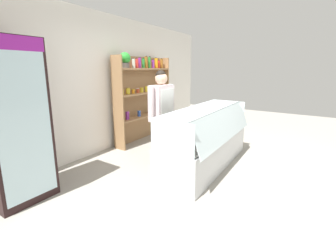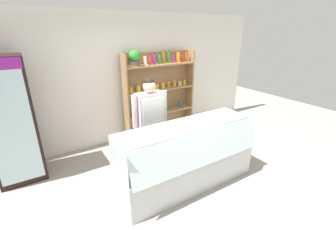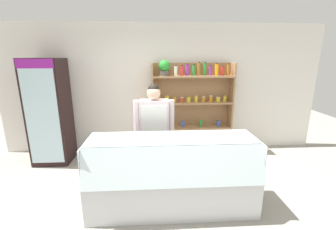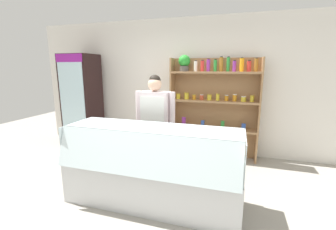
{
  "view_description": "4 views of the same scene",
  "coord_description": "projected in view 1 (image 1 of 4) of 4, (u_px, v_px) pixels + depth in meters",
  "views": [
    {
      "loc": [
        -3.37,
        -1.35,
        1.64
      ],
      "look_at": [
        -0.24,
        0.69,
        0.87
      ],
      "focal_mm": 24.0,
      "sensor_mm": 36.0,
      "label": 1
    },
    {
      "loc": [
        -1.82,
        -2.33,
        2.34
      ],
      "look_at": [
        0.03,
        0.63,
        1.01
      ],
      "focal_mm": 24.0,
      "sensor_mm": 36.0,
      "label": 2
    },
    {
      "loc": [
        -0.17,
        -2.61,
        2.03
      ],
      "look_at": [
        0.04,
        0.81,
        1.14
      ],
      "focal_mm": 24.0,
      "sensor_mm": 36.0,
      "label": 3
    },
    {
      "loc": [
        1.03,
        -2.37,
        1.72
      ],
      "look_at": [
        0.11,
        0.62,
        1.07
      ],
      "focal_mm": 24.0,
      "sensor_mm": 36.0,
      "label": 4
    }
  ],
  "objects": [
    {
      "name": "drinks_fridge",
      "position": [
        13.0,
        122.0,
        2.73
      ],
      "size": [
        0.66,
        0.62,
        2.01
      ],
      "color": "black",
      "rests_on": "ground"
    },
    {
      "name": "shelving_unit",
      "position": [
        141.0,
        92.0,
        5.11
      ],
      "size": [
        1.66,
        0.29,
        1.97
      ],
      "color": "#9E754C",
      "rests_on": "ground"
    },
    {
      "name": "ground_plane",
      "position": [
        210.0,
        167.0,
        3.82
      ],
      "size": [
        12.0,
        12.0,
        0.0
      ],
      "primitive_type": "plane",
      "color": "gray"
    },
    {
      "name": "back_wall",
      "position": [
        114.0,
        83.0,
        4.73
      ],
      "size": [
        6.8,
        0.1,
        2.7
      ],
      "primitive_type": "cube",
      "color": "white",
      "rests_on": "ground"
    },
    {
      "name": "deli_display_case",
      "position": [
        206.0,
        148.0,
        3.85
      ],
      "size": [
        2.22,
        0.76,
        1.01
      ],
      "color": "silver",
      "rests_on": "ground"
    },
    {
      "name": "shop_clerk",
      "position": [
        162.0,
        108.0,
        3.94
      ],
      "size": [
        0.65,
        0.25,
        1.62
      ],
      "color": "#2D2D38",
      "rests_on": "ground"
    }
  ]
}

